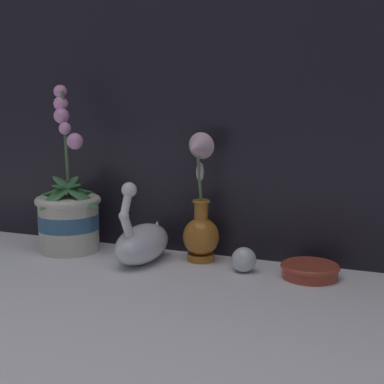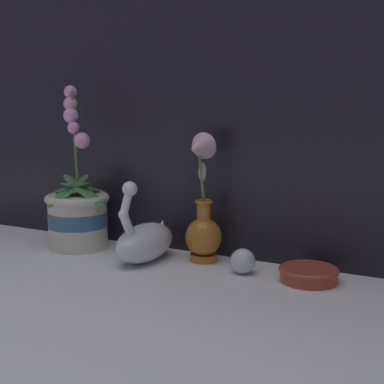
# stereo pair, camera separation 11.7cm
# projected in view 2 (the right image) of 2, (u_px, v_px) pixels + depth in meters

# --- Properties ---
(ground_plane) EXTENTS (2.80, 2.80, 0.00)m
(ground_plane) POSITION_uv_depth(u_px,v_px,m) (152.00, 281.00, 1.11)
(ground_plane) COLOR white
(window_backdrop) EXTENTS (2.80, 0.03, 1.20)m
(window_backdrop) POSITION_uv_depth(u_px,v_px,m) (208.00, 0.00, 1.23)
(window_backdrop) COLOR black
(window_backdrop) RESTS_ON ground_plane
(orchid_potted_plant) EXTENTS (0.20, 0.20, 0.41)m
(orchid_potted_plant) POSITION_uv_depth(u_px,v_px,m) (78.00, 212.00, 1.36)
(orchid_potted_plant) COLOR beige
(orchid_potted_plant) RESTS_ON ground_plane
(swan_figurine) EXTENTS (0.10, 0.20, 0.20)m
(swan_figurine) POSITION_uv_depth(u_px,v_px,m) (145.00, 240.00, 1.25)
(swan_figurine) COLOR white
(swan_figurine) RESTS_ON ground_plane
(blue_vase) EXTENTS (0.09, 0.11, 0.30)m
(blue_vase) POSITION_uv_depth(u_px,v_px,m) (202.00, 216.00, 1.23)
(blue_vase) COLOR #B26B23
(blue_vase) RESTS_ON ground_plane
(glass_sphere) EXTENTS (0.06, 0.06, 0.06)m
(glass_sphere) POSITION_uv_depth(u_px,v_px,m) (243.00, 261.00, 1.15)
(glass_sphere) COLOR silver
(glass_sphere) RESTS_ON ground_plane
(amber_dish) EXTENTS (0.12, 0.12, 0.03)m
(amber_dish) POSITION_uv_depth(u_px,v_px,m) (309.00, 273.00, 1.10)
(amber_dish) COLOR #A8422D
(amber_dish) RESTS_ON ground_plane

